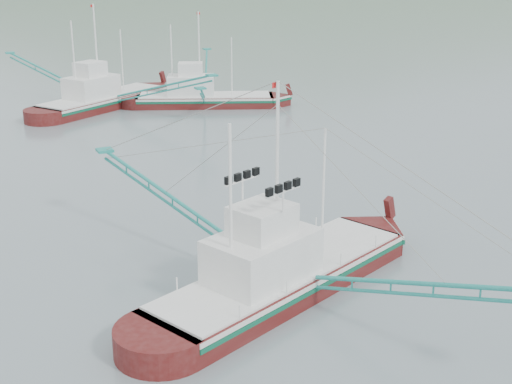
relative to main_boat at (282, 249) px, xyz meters
name	(u,v)px	position (x,y,z in m)	size (l,w,h in m)	color
ground	(313,300)	(0.98, -1.23, -2.13)	(1200.00, 1200.00, 0.00)	slate
main_boat	(282,249)	(0.00, 0.00, 0.00)	(14.57, 24.60, 10.42)	#460D0B
bg_boat_far	(102,85)	(2.24, 43.01, 0.14)	(18.30, 24.19, 10.73)	#460D0B
bg_boat_right	(204,86)	(11.52, 39.58, -0.14)	(13.82, 23.34, 9.88)	#460D0B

